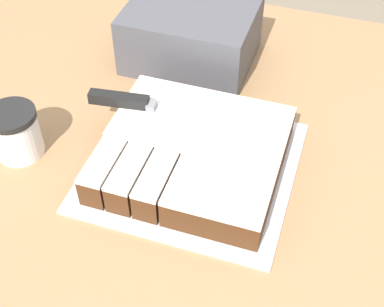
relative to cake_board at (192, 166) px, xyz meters
The scene contains 6 objects.
countertop 0.45m from the cake_board, 73.06° to the left, with size 1.40×1.10×0.89m.
cake_board is the anchor object (origin of this frame).
cake 0.03m from the cake_board, 42.60° to the left, with size 0.31×0.29×0.06m.
knife 0.15m from the cake_board, 155.89° to the left, with size 0.34×0.07×0.02m.
coffee_cup 0.33m from the cake_board, 169.09° to the right, with size 0.09×0.09×0.10m.
storage_box 0.34m from the cake_board, 108.65° to the left, with size 0.27×0.21×0.13m.
Camera 1 is at (0.19, -0.68, 1.61)m, focal length 50.00 mm.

